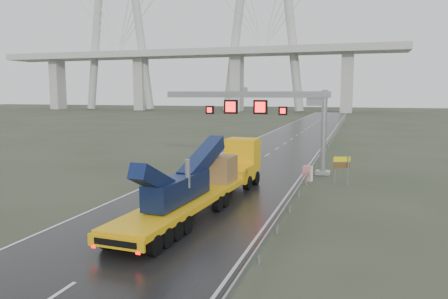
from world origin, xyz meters
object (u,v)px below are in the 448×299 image
(exit_sign_pair, at_px, (342,165))
(striped_barrier, at_px, (308,173))
(heavy_haul_truck, at_px, (211,177))
(sign_gantry, at_px, (268,108))

(exit_sign_pair, relative_size, striped_barrier, 1.85)
(heavy_haul_truck, distance_m, striped_barrier, 10.17)
(sign_gantry, relative_size, heavy_haul_truck, 0.83)
(exit_sign_pair, bearing_deg, sign_gantry, 122.85)
(exit_sign_pair, xyz_separation_m, striped_barrier, (-2.61, 1.01, -0.96))
(heavy_haul_truck, relative_size, exit_sign_pair, 8.04)
(sign_gantry, xyz_separation_m, exit_sign_pair, (6.51, -4.27, -4.04))
(heavy_haul_truck, height_order, exit_sign_pair, heavy_haul_truck)
(heavy_haul_truck, relative_size, striped_barrier, 14.87)
(exit_sign_pair, height_order, striped_barrier, exit_sign_pair)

